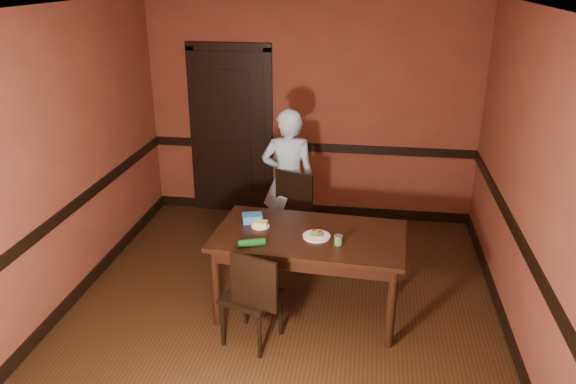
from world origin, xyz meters
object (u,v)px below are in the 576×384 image
(chair_far, at_px, (298,221))
(sauce_jar, at_px, (338,240))
(cheese_saucer, at_px, (260,224))
(food_tub, at_px, (252,218))
(chair_near, at_px, (251,294))
(person, at_px, (288,180))
(dining_table, at_px, (309,273))
(sandwich_plate, at_px, (317,235))

(chair_far, relative_size, sauce_jar, 11.30)
(cheese_saucer, height_order, food_tub, food_tub)
(chair_near, xyz_separation_m, cheese_saucer, (-0.04, 0.60, 0.36))
(chair_near, height_order, cheese_saucer, chair_near)
(person, xyz_separation_m, cheese_saucer, (-0.08, -1.20, 0.01))
(person, bearing_deg, chair_near, 80.28)
(dining_table, height_order, cheese_saucer, cheese_saucer)
(dining_table, distance_m, person, 1.40)
(dining_table, relative_size, person, 1.05)
(person, bearing_deg, chair_far, 105.17)
(dining_table, bearing_deg, food_tub, 166.90)
(chair_far, distance_m, food_tub, 0.89)
(cheese_saucer, relative_size, food_tub, 0.79)
(sandwich_plate, bearing_deg, person, 108.64)
(sandwich_plate, bearing_deg, chair_near, -136.41)
(dining_table, distance_m, chair_far, 0.95)
(chair_far, xyz_separation_m, person, (-0.16, 0.37, 0.32))
(sauce_jar, bearing_deg, chair_near, -152.72)
(chair_far, relative_size, cheese_saucer, 5.72)
(dining_table, bearing_deg, cheese_saucer, 173.52)
(chair_far, bearing_deg, chair_near, -77.33)
(dining_table, relative_size, food_tub, 7.91)
(dining_table, xyz_separation_m, chair_far, (-0.22, 0.92, 0.08))
(person, distance_m, food_tub, 1.13)
(person, height_order, sandwich_plate, person)
(chair_near, relative_size, person, 0.56)
(chair_near, xyz_separation_m, sandwich_plate, (0.49, 0.47, 0.35))
(sandwich_plate, relative_size, cheese_saucer, 1.45)
(dining_table, bearing_deg, chair_far, 107.34)
(food_tub, bearing_deg, chair_far, 49.75)
(chair_far, relative_size, food_tub, 4.50)
(sauce_jar, distance_m, food_tub, 0.88)
(chair_far, xyz_separation_m, food_tub, (-0.33, -0.75, 0.35))
(chair_near, xyz_separation_m, food_tub, (-0.13, 0.69, 0.38))
(sandwich_plate, height_order, sauce_jar, sauce_jar)
(person, bearing_deg, dining_table, 98.18)
(sauce_jar, relative_size, cheese_saucer, 0.51)
(cheese_saucer, distance_m, food_tub, 0.13)
(chair_far, bearing_deg, food_tub, -93.08)
(chair_far, height_order, chair_near, chair_far)
(person, height_order, sauce_jar, person)
(dining_table, xyz_separation_m, sauce_jar, (0.26, -0.17, 0.44))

